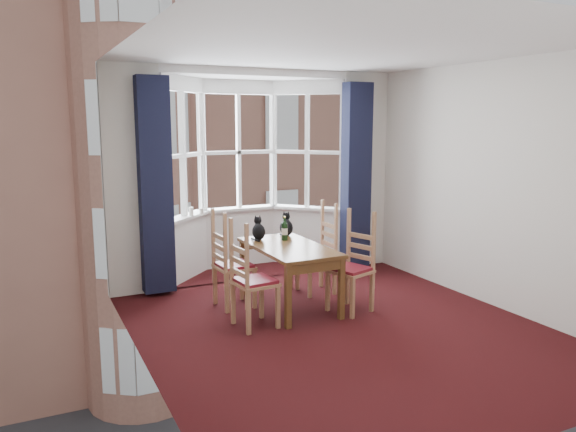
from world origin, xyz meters
TOP-DOWN VIEW (x-y plane):
  - floor at (0.00, 0.00)m, footprint 4.50×4.50m
  - ceiling at (0.00, 0.00)m, footprint 4.50×4.50m
  - wall_left at (-2.00, 0.00)m, footprint 0.00×4.50m
  - wall_right at (2.00, 0.00)m, footprint 0.00×4.50m
  - wall_near at (0.00, -2.25)m, footprint 4.00×0.00m
  - wall_back_pier_left at (-1.65, 2.25)m, footprint 0.70×0.12m
  - wall_back_pier_right at (1.65, 2.25)m, footprint 0.70×0.12m
  - bay_window at (0.00, 2.75)m, footprint 2.76×0.94m
  - curtain_left at (-1.42, 2.07)m, footprint 0.38×0.22m
  - curtain_right at (1.42, 2.07)m, footprint 0.38×0.22m
  - dining_table at (-0.16, 0.98)m, footprint 0.74×1.38m
  - chair_left_near at (-0.85, 0.54)m, footprint 0.44×0.45m
  - chair_left_far at (-0.82, 1.25)m, footprint 0.42×0.44m
  - chair_right_near at (0.47, 0.55)m, footprint 0.51×0.52m
  - chair_right_far at (0.47, 1.32)m, footprint 0.41×0.43m
  - cat_left at (-0.34, 1.45)m, footprint 0.20×0.24m
  - cat_right at (0.07, 1.53)m, footprint 0.23×0.25m
  - wine_bottle at (-0.08, 1.28)m, footprint 0.07×0.07m
  - candle_tall at (-0.84, 2.60)m, footprint 0.06×0.06m
  - candle_short at (-0.69, 2.63)m, footprint 0.06×0.06m
  - street at (0.00, 32.25)m, footprint 80.00×80.00m
  - tenement_building at (0.00, 14.01)m, footprint 18.40×7.80m

SIDE VIEW (x-z plane):
  - street at x=0.00m, z-range -6.00..-6.00m
  - floor at x=0.00m, z-range 0.00..0.00m
  - chair_left_near at x=-0.85m, z-range 0.01..0.93m
  - chair_left_far at x=-0.82m, z-range 0.01..0.93m
  - chair_right_near at x=0.47m, z-range 0.01..0.93m
  - chair_right_far at x=0.47m, z-range 0.01..0.93m
  - dining_table at x=-0.16m, z-range 0.27..0.99m
  - cat_left at x=-0.34m, z-range 0.68..0.98m
  - cat_right at x=0.07m, z-range 0.68..0.98m
  - wine_bottle at x=-0.08m, z-range 0.70..0.99m
  - candle_short at x=-0.69m, z-range 0.87..0.96m
  - candle_tall at x=-0.84m, z-range 0.87..0.98m
  - curtain_left at x=-1.42m, z-range 0.05..2.65m
  - curtain_right at x=1.42m, z-range 0.05..2.65m
  - wall_left at x=-2.00m, z-range -0.85..3.65m
  - wall_right at x=2.00m, z-range -0.85..3.65m
  - wall_near at x=0.00m, z-range -0.60..3.40m
  - wall_back_pier_left at x=-1.65m, z-range 0.00..2.80m
  - wall_back_pier_right at x=1.65m, z-range 0.00..2.80m
  - bay_window at x=0.00m, z-range 0.00..2.80m
  - tenement_building at x=0.00m, z-range -6.00..9.20m
  - ceiling at x=0.00m, z-range 2.80..2.80m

